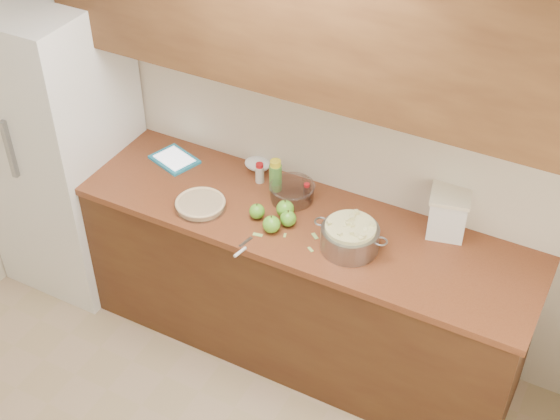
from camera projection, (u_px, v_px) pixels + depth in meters
The scene contains 23 objects.
room_shell at pixel (91, 364), 2.73m from camera, with size 3.60×3.60×3.60m.
counter_run at pixel (285, 279), 4.27m from camera, with size 2.64×0.68×0.92m.
upper_cabinets at pixel (303, 14), 3.44m from camera, with size 2.60×0.34×0.70m, color brown.
fridge at pixel (62, 146), 4.50m from camera, with size 0.70×0.70×1.80m, color white.
pie at pixel (200, 204), 4.01m from camera, with size 0.27×0.27×0.04m.
colander at pixel (350, 237), 3.74m from camera, with size 0.38×0.28×0.14m.
flour_canister at pixel (448, 213), 3.80m from camera, with size 0.23×0.23×0.24m.
tablet at pixel (174, 159), 4.34m from camera, with size 0.29×0.26×0.02m.
paring_knife at pixel (241, 250), 3.75m from camera, with size 0.05×0.17×0.02m.
lemon_bottle at pixel (276, 176), 4.09m from camera, with size 0.07×0.07×0.18m.
cinnamon_shaker at pixel (260, 173), 4.16m from camera, with size 0.05×0.05×0.12m.
vanilla_bottle at pixel (307, 192), 4.05m from camera, with size 0.03×0.03×0.10m.
mixing_bowl at pixel (292, 191), 4.05m from camera, with size 0.24×0.24×0.09m.
paper_towel at pixel (258, 164), 4.27m from camera, with size 0.15×0.12×0.06m, color white.
apple_left at pixel (257, 211), 3.93m from camera, with size 0.08×0.08×0.09m.
apple_center at pixel (285, 209), 3.94m from camera, with size 0.09×0.09×0.10m.
apple_front at pixel (271, 224), 3.85m from camera, with size 0.09×0.09×0.10m.
apple_extra at pixel (288, 219), 3.89m from camera, with size 0.08×0.08×0.09m.
peel_a at pixel (315, 236), 3.84m from camera, with size 0.05×0.02×0.00m, color #9EC760.
peel_b at pixel (288, 223), 3.93m from camera, with size 0.04×0.01×0.00m, color #9EC760.
peel_c at pixel (285, 235), 3.85m from camera, with size 0.03×0.01×0.00m, color #9EC760.
peel_d at pixel (258, 235), 3.85m from camera, with size 0.05×0.02×0.00m, color #9EC760.
peel_e at pixel (310, 249), 3.77m from camera, with size 0.04×0.01×0.00m, color #9EC760.
Camera 1 is at (1.42, -1.27, 3.43)m, focal length 50.00 mm.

